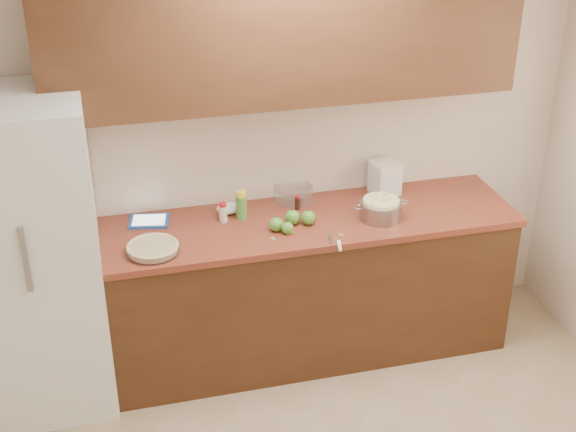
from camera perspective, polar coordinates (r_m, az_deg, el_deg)
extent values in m
plane|color=beige|center=(4.75, -0.71, 5.51)|extent=(3.60, 0.00, 3.60)
cube|color=#462913|center=(4.87, 0.26, -5.33)|extent=(2.60, 0.65, 0.88)
cube|color=#9B3A2A|center=(4.63, 0.27, -0.55)|extent=(2.64, 0.68, 0.04)
cube|color=#522A19|center=(4.39, -0.22, 12.58)|extent=(2.60, 0.34, 0.70)
cube|color=white|center=(4.50, -17.65, -2.87)|extent=(0.70, 0.70, 1.80)
cylinder|color=silver|center=(4.36, -9.59, -2.32)|extent=(0.29, 0.29, 0.04)
cylinder|color=beige|center=(4.36, -9.59, -2.31)|extent=(0.26, 0.26, 0.03)
torus|color=beige|center=(4.35, -9.61, -2.13)|extent=(0.28, 0.28, 0.02)
cylinder|color=gray|center=(4.66, 6.61, 0.40)|extent=(0.24, 0.24, 0.10)
torus|color=gray|center=(4.60, 5.06, 0.63)|extent=(0.06, 0.06, 0.01)
torus|color=gray|center=(4.69, 8.19, 1.00)|extent=(0.06, 0.06, 0.01)
cylinder|color=#F8E8A7|center=(4.65, 6.62, 0.57)|extent=(0.21, 0.21, 0.11)
cube|color=white|center=(4.95, 6.90, 2.64)|extent=(0.18, 0.18, 0.19)
cube|color=#F2E1C1|center=(4.91, 6.97, 3.74)|extent=(0.20, 0.20, 0.02)
cube|color=#204B9D|center=(4.67, -9.86, -0.36)|extent=(0.25, 0.21, 0.01)
cube|color=white|center=(4.67, -9.86, -0.27)|extent=(0.21, 0.17, 0.00)
cube|color=gray|center=(4.44, 3.01, -1.63)|extent=(0.04, 0.11, 0.00)
cylinder|color=white|center=(4.36, 3.69, -2.12)|extent=(0.04, 0.10, 0.02)
cylinder|color=#4C8C38|center=(4.63, -3.32, 0.63)|extent=(0.06, 0.06, 0.14)
cylinder|color=yellow|center=(4.59, -3.35, 1.59)|extent=(0.05, 0.05, 0.03)
cylinder|color=beige|center=(4.61, -4.64, 0.16)|extent=(0.05, 0.05, 0.10)
cylinder|color=red|center=(4.58, -4.66, 0.81)|extent=(0.04, 0.04, 0.02)
cylinder|color=black|center=(4.74, 0.68, 0.89)|extent=(0.03, 0.03, 0.07)
cylinder|color=red|center=(4.72, 0.68, 1.38)|extent=(0.03, 0.03, 0.01)
cylinder|color=silver|center=(4.84, 0.39, 1.59)|extent=(0.23, 0.23, 0.09)
torus|color=silver|center=(4.82, 0.39, 2.03)|extent=(0.24, 0.24, 0.01)
ellipsoid|color=white|center=(4.71, -4.24, 0.55)|extent=(0.16, 0.14, 0.06)
sphere|color=#4E8C29|center=(4.50, -0.85, -0.59)|extent=(0.08, 0.08, 0.08)
cylinder|color=#3F2D19|center=(4.48, -0.85, -0.06)|extent=(0.01, 0.01, 0.01)
sphere|color=#4E8C29|center=(4.57, 0.33, -0.09)|extent=(0.09, 0.09, 0.09)
cylinder|color=#3F2D19|center=(4.55, 0.33, 0.46)|extent=(0.01, 0.01, 0.01)
sphere|color=#4E8C29|center=(4.48, -0.06, -0.84)|extent=(0.07, 0.07, 0.07)
cylinder|color=#3F2D19|center=(4.46, -0.06, -0.38)|extent=(0.01, 0.01, 0.01)
sphere|color=#4E8C29|center=(4.57, 1.46, -0.12)|extent=(0.08, 0.08, 0.08)
cylinder|color=#3F2D19|center=(4.55, 1.46, 0.42)|extent=(0.01, 0.01, 0.01)
cube|color=#7CAD54|center=(4.48, 3.79, -1.36)|extent=(0.03, 0.04, 0.00)
cube|color=#7CAD54|center=(4.44, -1.08, -1.59)|extent=(0.03, 0.04, 0.00)
cube|color=#7CAD54|center=(4.52, -0.41, -1.00)|extent=(0.04, 0.03, 0.00)
cube|color=#7CAD54|center=(4.57, 0.06, -0.68)|extent=(0.05, 0.05, 0.00)
cube|color=#7CAD54|center=(4.49, 0.13, -1.20)|extent=(0.05, 0.03, 0.00)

